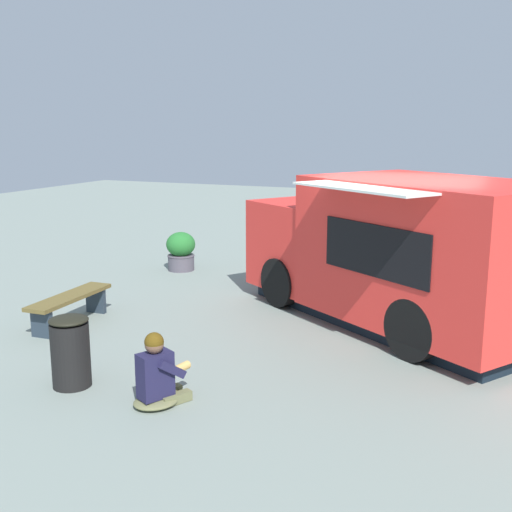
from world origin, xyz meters
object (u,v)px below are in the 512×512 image
(food_truck, at_px, (399,255))
(planter_flowering_far, at_px, (181,251))
(person_customer, at_px, (158,376))
(plaza_bench, at_px, (70,302))
(trash_bin, at_px, (70,351))

(food_truck, bearing_deg, planter_flowering_far, 69.30)
(person_customer, distance_m, plaza_bench, 3.39)
(food_truck, relative_size, planter_flowering_far, 6.67)
(person_customer, bearing_deg, planter_flowering_far, 27.54)
(person_customer, bearing_deg, food_truck, -25.02)
(trash_bin, bearing_deg, food_truck, -37.94)
(food_truck, height_order, trash_bin, food_truck)
(person_customer, relative_size, plaza_bench, 0.50)
(person_customer, xyz_separation_m, planter_flowering_far, (5.86, 3.06, 0.09))
(food_truck, bearing_deg, person_customer, 154.98)
(person_customer, height_order, planter_flowering_far, person_customer)
(person_customer, xyz_separation_m, plaza_bench, (1.94, 2.78, 0.02))
(person_customer, relative_size, planter_flowering_far, 1.03)
(food_truck, distance_m, person_customer, 4.48)
(plaza_bench, xyz_separation_m, trash_bin, (-1.90, -1.56, 0.08))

